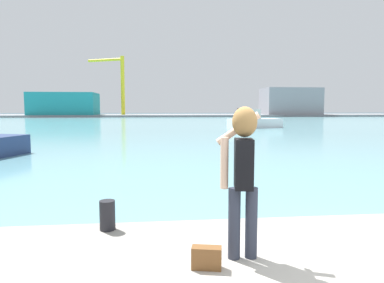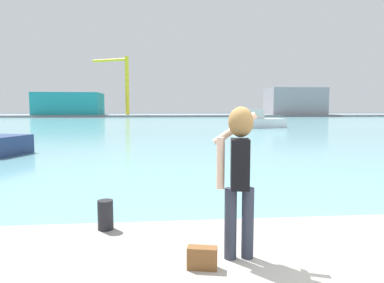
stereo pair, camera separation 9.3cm
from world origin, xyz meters
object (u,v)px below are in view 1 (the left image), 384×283
(warehouse_right, at_px, (290,101))
(port_crane, at_px, (118,79))
(person_photographer, at_px, (243,167))
(boat_moored_2, at_px, (253,121))
(handbag, at_px, (207,258))
(harbor_bollard, at_px, (107,215))
(warehouse_left, at_px, (65,104))

(warehouse_right, relative_size, port_crane, 0.98)
(person_photographer, xyz_separation_m, boat_moored_2, (9.97, 34.03, -0.80))
(handbag, bearing_deg, person_photographer, 27.55)
(port_crane, bearing_deg, boat_moored_2, -70.04)
(boat_moored_2, xyz_separation_m, warehouse_right, (25.53, 53.43, 3.27))
(handbag, xyz_separation_m, port_crane, (-9.76, 89.81, 9.11))
(port_crane, bearing_deg, person_photographer, -83.50)
(port_crane, bearing_deg, warehouse_right, -2.65)
(person_photographer, height_order, port_crane, port_crane)
(handbag, distance_m, harbor_bollard, 1.82)
(handbag, height_order, harbor_bollard, harbor_bollard)
(boat_moored_2, xyz_separation_m, warehouse_left, (-33.47, 53.88, 2.53))
(person_photographer, xyz_separation_m, handbag, (-0.44, -0.23, -0.95))
(person_photographer, height_order, handbag, person_photographer)
(handbag, bearing_deg, warehouse_right, 67.72)
(harbor_bollard, distance_m, boat_moored_2, 34.91)
(warehouse_right, xyz_separation_m, port_crane, (-45.70, 2.11, 5.69))
(harbor_bollard, xyz_separation_m, warehouse_right, (37.16, 86.34, 3.33))
(handbag, relative_size, warehouse_right, 0.02)
(warehouse_right, bearing_deg, handbag, -112.28)
(handbag, xyz_separation_m, harbor_bollard, (-1.22, 1.35, 0.09))
(person_photographer, bearing_deg, warehouse_right, -12.35)
(harbor_bollard, relative_size, boat_moored_2, 0.07)
(warehouse_left, xyz_separation_m, warehouse_right, (59.00, -0.45, 0.75))
(person_photographer, bearing_deg, warehouse_left, 24.71)
(handbag, xyz_separation_m, warehouse_right, (35.94, 87.69, 3.42))
(boat_moored_2, height_order, port_crane, port_crane)
(warehouse_left, bearing_deg, handbag, -75.34)
(warehouse_left, distance_m, port_crane, 14.87)
(handbag, bearing_deg, boat_moored_2, 73.10)
(handbag, xyz_separation_m, boat_moored_2, (10.41, 34.26, 0.15))
(boat_moored_2, distance_m, port_crane, 59.77)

